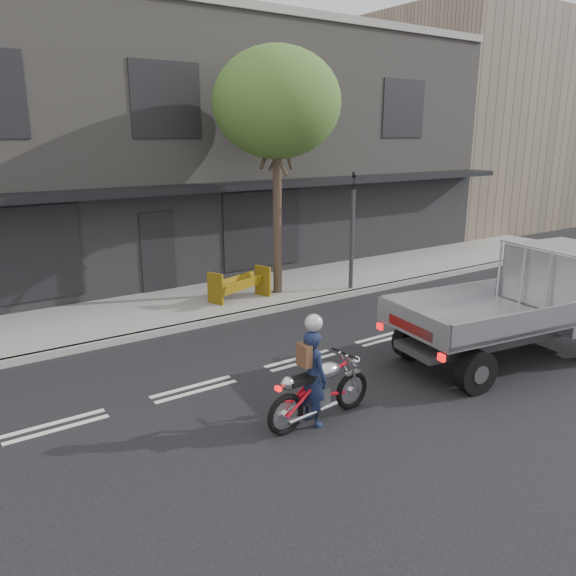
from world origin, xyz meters
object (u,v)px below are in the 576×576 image
(motorcycle, at_px, (320,389))
(traffic_light_pole, at_px, (352,237))
(construction_barrier, at_px, (244,286))
(flatbed_ute, at_px, (551,291))
(rider, at_px, (313,378))
(street_tree, at_px, (277,104))

(motorcycle, bearing_deg, traffic_light_pole, 42.84)
(construction_barrier, bearing_deg, motorcycle, -109.21)
(flatbed_ute, bearing_deg, construction_barrier, 128.42)
(construction_barrier, bearing_deg, rider, -110.46)
(flatbed_ute, bearing_deg, rider, -174.49)
(traffic_light_pole, relative_size, rider, 2.23)
(street_tree, bearing_deg, flatbed_ute, -69.81)
(motorcycle, bearing_deg, rider, 177.05)
(rider, bearing_deg, construction_barrier, -23.42)
(flatbed_ute, relative_size, construction_barrier, 3.33)
(street_tree, height_order, construction_barrier, street_tree)
(street_tree, height_order, motorcycle, street_tree)
(rider, bearing_deg, traffic_light_pole, -47.95)
(flatbed_ute, distance_m, construction_barrier, 7.44)
(street_tree, relative_size, construction_barrier, 4.28)
(rider, bearing_deg, street_tree, -31.97)
(traffic_light_pole, relative_size, construction_barrier, 2.22)
(street_tree, relative_size, traffic_light_pole, 1.93)
(flatbed_ute, bearing_deg, traffic_light_pole, 102.68)
(construction_barrier, bearing_deg, flatbed_ute, -59.77)
(street_tree, xyz_separation_m, construction_barrier, (-1.27, -0.29, -4.69))
(traffic_light_pole, height_order, flatbed_ute, traffic_light_pole)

